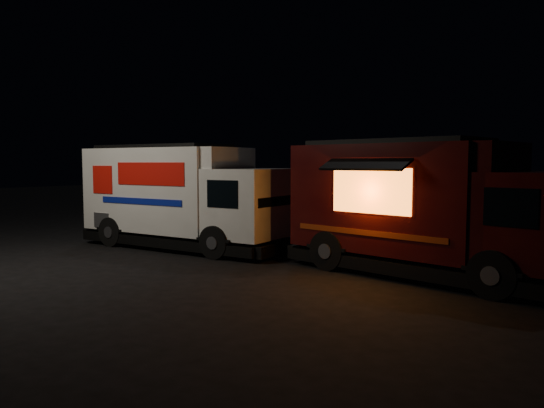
{
  "coord_description": "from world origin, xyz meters",
  "views": [
    {
      "loc": [
        9.37,
        -8.48,
        2.34
      ],
      "look_at": [
        0.9,
        2.0,
        1.28
      ],
      "focal_mm": 35.0,
      "sensor_mm": 36.0,
      "label": 1
    }
  ],
  "objects": [
    {
      "name": "red_truck",
      "position": [
        5.09,
        1.98,
        1.41
      ],
      "size": [
        6.24,
        2.76,
        2.82
      ],
      "primitive_type": null,
      "rotation": [
        0.0,
        0.0,
        -0.09
      ],
      "color": "#3C0C0A",
      "rests_on": "ground"
    },
    {
      "name": "white_truck",
      "position": [
        -1.55,
        1.27,
        1.41
      ],
      "size": [
        6.43,
        2.83,
        2.82
      ],
      "primitive_type": null,
      "rotation": [
        0.0,
        0.0,
        0.12
      ],
      "color": "white",
      "rests_on": "ground"
    },
    {
      "name": "ground",
      "position": [
        0.0,
        0.0,
        0.0
      ],
      "size": [
        80.0,
        80.0,
        0.0
      ],
      "primitive_type": "plane",
      "color": "black",
      "rests_on": "ground"
    }
  ]
}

